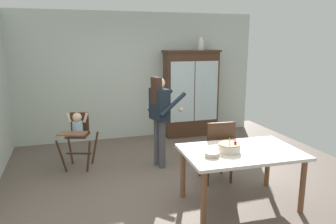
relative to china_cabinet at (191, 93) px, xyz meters
The scene contains 10 objects.
ground_plane 2.79m from the china_cabinet, 115.37° to the right, with size 6.24×6.24×0.00m, color #66564C.
wall_back 1.22m from the china_cabinet, 166.77° to the left, with size 5.32×0.06×2.70m, color beige.
china_cabinet is the anchor object (origin of this frame).
ceramic_vase 1.09m from the china_cabinet, ahead, with size 0.13×0.13×0.27m.
high_chair_with_toddler 2.83m from the china_cabinet, 153.16° to the right, with size 0.73×0.80×0.95m.
adult_person 2.01m from the china_cabinet, 126.53° to the right, with size 0.59×0.58×1.53m.
dining_table 3.27m from the china_cabinet, 100.27° to the right, with size 1.52×1.03×0.74m.
birthday_cake 3.29m from the china_cabinet, 103.22° to the right, with size 0.28×0.28×0.19m.
serving_bowl 3.45m from the china_cabinet, 107.39° to the right, with size 0.18×0.18×0.06m, color #C6AD93.
dining_chair_far_side 2.60m from the china_cabinet, 102.40° to the right, with size 0.47×0.47×0.96m.
Camera 1 is at (-1.53, -4.27, 2.10)m, focal length 34.57 mm.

